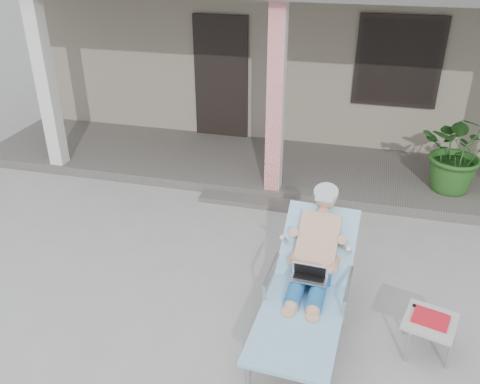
# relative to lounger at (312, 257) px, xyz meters

# --- Properties ---
(ground) EXTENTS (60.00, 60.00, 0.00)m
(ground) POSITION_rel_lounger_xyz_m (-0.85, 0.40, -0.79)
(ground) COLOR #9E9E99
(ground) RESTS_ON ground
(house) EXTENTS (10.40, 5.40, 3.30)m
(house) POSITION_rel_lounger_xyz_m (-0.85, 6.89, 0.87)
(house) COLOR gray
(house) RESTS_ON ground
(porch_deck) EXTENTS (10.00, 2.00, 0.15)m
(porch_deck) POSITION_rel_lounger_xyz_m (-0.85, 3.40, -0.72)
(porch_deck) COLOR #605B56
(porch_deck) RESTS_ON ground
(porch_step) EXTENTS (2.00, 0.30, 0.07)m
(porch_step) POSITION_rel_lounger_xyz_m (-0.85, 2.25, -0.76)
(porch_step) COLOR #605B56
(porch_step) RESTS_ON ground
(lounger) EXTENTS (0.85, 2.01, 1.29)m
(lounger) POSITION_rel_lounger_xyz_m (0.00, 0.00, 0.00)
(lounger) COLOR #B7B7BC
(lounger) RESTS_ON ground
(side_table) EXTENTS (0.55, 0.55, 0.40)m
(side_table) POSITION_rel_lounger_xyz_m (1.13, -0.12, -0.45)
(side_table) COLOR #B5B5B0
(side_table) RESTS_ON ground
(potted_palm) EXTENTS (1.16, 1.03, 1.19)m
(potted_palm) POSITION_rel_lounger_xyz_m (1.69, 3.12, -0.05)
(potted_palm) COLOR #26591E
(potted_palm) RESTS_ON porch_deck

